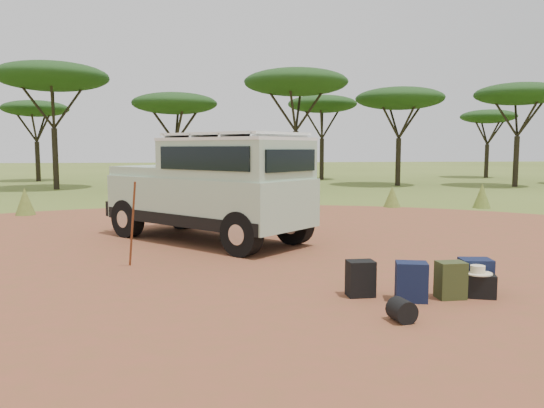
{
  "coord_description": "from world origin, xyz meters",
  "views": [
    {
      "loc": [
        -0.35,
        -8.72,
        2.05
      ],
      "look_at": [
        0.83,
        1.24,
        1.0
      ],
      "focal_mm": 35.0,
      "sensor_mm": 36.0,
      "label": 1
    }
  ],
  "objects": [
    {
      "name": "ground",
      "position": [
        0.0,
        0.0,
        0.0
      ],
      "size": [
        140.0,
        140.0,
        0.0
      ],
      "primitive_type": "plane",
      "color": "#586724",
      "rests_on": "ground"
    },
    {
      "name": "dirt_clearing",
      "position": [
        0.0,
        0.0,
        0.0
      ],
      "size": [
        23.0,
        23.0,
        0.01
      ],
      "primitive_type": "cylinder",
      "color": "brown",
      "rests_on": "ground"
    },
    {
      "name": "grass_fringe",
      "position": [
        0.12,
        8.67,
        0.4
      ],
      "size": [
        36.6,
        1.6,
        0.9
      ],
      "color": "#586724",
      "rests_on": "ground"
    },
    {
      "name": "acacia_treeline",
      "position": [
        0.75,
        19.81,
        4.87
      ],
      "size": [
        46.7,
        13.2,
        6.26
      ],
      "color": "black",
      "rests_on": "ground"
    },
    {
      "name": "safari_vehicle",
      "position": [
        -0.28,
        2.96,
        1.15
      ],
      "size": [
        4.75,
        4.79,
        2.37
      ],
      "rotation": [
        0.0,
        0.0,
        -0.8
      ],
      "color": "#A1BDA1",
      "rests_on": "ground"
    },
    {
      "name": "walking_staff",
      "position": [
        -1.67,
        0.49,
        0.75
      ],
      "size": [
        0.22,
        0.39,
        1.5
      ],
      "primitive_type": "cylinder",
      "rotation": [
        0.25,
        0.0,
        0.48
      ],
      "color": "brown",
      "rests_on": "ground"
    },
    {
      "name": "backpack_black",
      "position": [
        1.72,
        -1.71,
        0.25
      ],
      "size": [
        0.38,
        0.29,
        0.51
      ],
      "primitive_type": "cube",
      "rotation": [
        0.0,
        0.0,
        0.04
      ],
      "color": "black",
      "rests_on": "ground"
    },
    {
      "name": "backpack_navy",
      "position": [
        2.33,
        -2.02,
        0.27
      ],
      "size": [
        0.47,
        0.39,
        0.54
      ],
      "primitive_type": "cube",
      "rotation": [
        0.0,
        0.0,
        -0.25
      ],
      "color": "#121B39",
      "rests_on": "ground"
    },
    {
      "name": "backpack_olive",
      "position": [
        2.91,
        -1.96,
        0.26
      ],
      "size": [
        0.38,
        0.28,
        0.52
      ],
      "primitive_type": "cube",
      "rotation": [
        0.0,
        0.0,
        0.03
      ],
      "color": "#2E3A1B",
      "rests_on": "ground"
    },
    {
      "name": "duffel_navy",
      "position": [
        3.42,
        -1.68,
        0.24
      ],
      "size": [
        0.47,
        0.38,
        0.48
      ],
      "primitive_type": "cube",
      "rotation": [
        0.0,
        0.0,
        -0.14
      ],
      "color": "#121B39",
      "rests_on": "ground"
    },
    {
      "name": "hard_case",
      "position": [
        3.32,
        -1.92,
        0.16
      ],
      "size": [
        0.54,
        0.46,
        0.33
      ],
      "primitive_type": "cube",
      "rotation": [
        0.0,
        0.0,
        -0.32
      ],
      "color": "black",
      "rests_on": "ground"
    },
    {
      "name": "stuff_sack",
      "position": [
        1.9,
        -2.83,
        0.14
      ],
      "size": [
        0.33,
        0.33,
        0.28
      ],
      "primitive_type": "cylinder",
      "rotation": [
        1.57,
        0.0,
        0.19
      ],
      "color": "black",
      "rests_on": "ground"
    },
    {
      "name": "safari_hat",
      "position": [
        3.32,
        -1.92,
        0.37
      ],
      "size": [
        0.39,
        0.39,
        0.11
      ],
      "color": "beige",
      "rests_on": "hard_case"
    }
  ]
}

